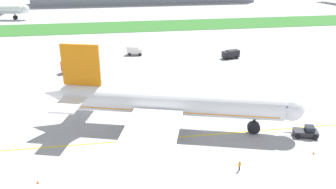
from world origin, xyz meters
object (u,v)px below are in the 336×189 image
airliner_foreground (168,102)px  service_truck_baggage_loader (134,50)px  ground_crew_marshaller_front (138,124)px  traffic_cone_port_wing (314,152)px  traffic_cone_near_nose (38,182)px  ground_crew_wingwalker_starboard (240,165)px  service_truck_fuel_bowser (69,66)px  ground_crew_wingwalker_port (215,109)px  pushback_tug (306,132)px  service_truck_catering_van (231,54)px

airliner_foreground → service_truck_baggage_loader: bearing=93.3°
ground_crew_marshaller_front → traffic_cone_port_wing: size_ratio=2.93×
airliner_foreground → traffic_cone_near_nose: size_ratio=135.96×
airliner_foreground → ground_crew_wingwalker_starboard: size_ratio=47.23×
traffic_cone_port_wing → ground_crew_marshaller_front: bearing=154.8°
service_truck_fuel_bowser → ground_crew_marshaller_front: bearing=-66.0°
ground_crew_wingwalker_port → pushback_tug: bearing=-40.8°
pushback_tug → traffic_cone_near_nose: pushback_tug is taller
traffic_cone_near_nose → service_truck_baggage_loader: (19.11, 66.42, 1.28)m
service_truck_fuel_bowser → ground_crew_wingwalker_port: bearing=-44.3°
pushback_tug → traffic_cone_port_wing: (-1.74, -5.92, -0.70)m
ground_crew_marshaller_front → traffic_cone_near_nose: ground_crew_marshaller_front is taller
ground_crew_wingwalker_port → ground_crew_wingwalker_starboard: ground_crew_wingwalker_starboard is taller
traffic_cone_near_nose → service_truck_fuel_bowser: (-0.22, 51.81, 1.40)m
airliner_foreground → ground_crew_wingwalker_starboard: bearing=-60.7°
traffic_cone_port_wing → service_truck_fuel_bowser: 68.22m
airliner_foreground → service_truck_fuel_bowser: 43.67m
ground_crew_marshaller_front → pushback_tug: bearing=-14.2°
service_truck_baggage_loader → service_truck_fuel_bowser: service_truck_fuel_bowser is taller
pushback_tug → ground_crew_wingwalker_starboard: 18.26m
pushback_tug → ground_crew_wingwalker_port: bearing=139.2°
traffic_cone_near_nose → traffic_cone_port_wing: (45.45, 1.15, 0.00)m
ground_crew_wingwalker_port → service_truck_fuel_bowser: 46.55m
traffic_cone_port_wing → service_truck_baggage_loader: (-26.34, 65.27, 1.28)m
traffic_cone_near_nose → ground_crew_marshaller_front: bearing=42.6°
traffic_cone_port_wing → service_truck_catering_van: 56.82m
service_truck_catering_van → service_truck_fuel_bowser: bearing=-173.0°
pushback_tug → service_truck_baggage_loader: service_truck_baggage_loader is taller
ground_crew_marshaller_front → service_truck_catering_van: (32.91, 42.94, 0.41)m
airliner_foreground → ground_crew_wingwalker_port: airliner_foreground is taller
service_truck_baggage_loader → pushback_tug: bearing=-64.7°
traffic_cone_near_nose → service_truck_baggage_loader: bearing=73.9°
traffic_cone_port_wing → ground_crew_wingwalker_starboard: bearing=-169.3°
service_truck_catering_van → service_truck_baggage_loader: bearing=164.1°
service_truck_catering_van → ground_crew_wingwalker_starboard: bearing=-106.9°
service_truck_baggage_loader → service_truck_fuel_bowser: size_ratio=1.08×
service_truck_catering_van → ground_crew_wingwalker_port: bearing=-112.6°
airliner_foreground → pushback_tug: (25.08, -7.40, -4.54)m
traffic_cone_near_nose → service_truck_baggage_loader: size_ratio=0.11×
pushback_tug → ground_crew_wingwalker_port: (-14.12, 12.21, -0.01)m
ground_crew_wingwalker_starboard → service_truck_fuel_bowser: size_ratio=0.33×
traffic_cone_port_wing → service_truck_baggage_loader: size_ratio=0.11×
pushback_tug → ground_crew_wingwalker_starboard: (-16.08, -8.64, 0.03)m
ground_crew_wingwalker_starboard → service_truck_baggage_loader: 69.04m
ground_crew_wingwalker_starboard → service_truck_catering_van: 62.09m
traffic_cone_port_wing → service_truck_baggage_loader: bearing=112.0°
traffic_cone_port_wing → service_truck_baggage_loader: 70.39m
ground_crew_wingwalker_starboard → traffic_cone_port_wing: bearing=10.7°
traffic_cone_near_nose → service_truck_catering_van: service_truck_catering_van is taller
traffic_cone_port_wing → service_truck_baggage_loader: service_truck_baggage_loader is taller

